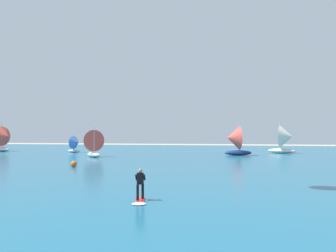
{
  "coord_description": "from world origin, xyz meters",
  "views": [
    {
      "loc": [
        2.67,
        -0.57,
        3.61
      ],
      "look_at": [
        -0.49,
        17.36,
        4.07
      ],
      "focal_mm": 33.26,
      "sensor_mm": 36.0,
      "label": 1
    }
  ],
  "objects_px": {
    "sailboat_mid_right": "(234,140)",
    "sailboat_mid_left": "(4,138)",
    "sailboat_heeled_over": "(76,144)",
    "sailboat_trailing": "(92,143)",
    "kitesurfer": "(140,190)",
    "marker_buoy": "(74,164)",
    "sailboat_leading": "(285,139)"
  },
  "relations": [
    {
      "from": "sailboat_leading",
      "to": "sailboat_mid_left",
      "type": "xyz_separation_m",
      "value": [
        -54.05,
        -3.16,
        -0.02
      ]
    },
    {
      "from": "sailboat_leading",
      "to": "sailboat_mid_right",
      "type": "relative_size",
      "value": 1.07
    },
    {
      "from": "sailboat_heeled_over",
      "to": "marker_buoy",
      "type": "bearing_deg",
      "value": -63.83
    },
    {
      "from": "sailboat_heeled_over",
      "to": "sailboat_mid_right",
      "type": "xyz_separation_m",
      "value": [
        29.16,
        -2.88,
        0.84
      ]
    },
    {
      "from": "kitesurfer",
      "to": "sailboat_mid_right",
      "type": "height_order",
      "value": "sailboat_mid_right"
    },
    {
      "from": "sailboat_leading",
      "to": "marker_buoy",
      "type": "bearing_deg",
      "value": -133.53
    },
    {
      "from": "sailboat_heeled_over",
      "to": "sailboat_trailing",
      "type": "bearing_deg",
      "value": -52.16
    },
    {
      "from": "kitesurfer",
      "to": "sailboat_trailing",
      "type": "relative_size",
      "value": 0.44
    },
    {
      "from": "marker_buoy",
      "to": "sailboat_trailing",
      "type": "bearing_deg",
      "value": 106.3
    },
    {
      "from": "sailboat_trailing",
      "to": "sailboat_mid_left",
      "type": "xyz_separation_m",
      "value": [
        -23.35,
        10.59,
        0.47
      ]
    },
    {
      "from": "kitesurfer",
      "to": "sailboat_heeled_over",
      "type": "distance_m",
      "value": 45.26
    },
    {
      "from": "marker_buoy",
      "to": "kitesurfer",
      "type": "bearing_deg",
      "value": -52.94
    },
    {
      "from": "sailboat_trailing",
      "to": "sailboat_leading",
      "type": "height_order",
      "value": "sailboat_leading"
    },
    {
      "from": "sailboat_mid_left",
      "to": "marker_buoy",
      "type": "distance_m",
      "value": 37.09
    },
    {
      "from": "sailboat_trailing",
      "to": "sailboat_leading",
      "type": "bearing_deg",
      "value": 24.13
    },
    {
      "from": "sailboat_heeled_over",
      "to": "sailboat_leading",
      "type": "xyz_separation_m",
      "value": [
        38.39,
        3.87,
        1.01
      ]
    },
    {
      "from": "kitesurfer",
      "to": "sailboat_mid_left",
      "type": "xyz_separation_m",
      "value": [
        -38.72,
        39.64,
        1.98
      ]
    },
    {
      "from": "kitesurfer",
      "to": "sailboat_leading",
      "type": "relative_size",
      "value": 0.36
    },
    {
      "from": "sailboat_heeled_over",
      "to": "sailboat_leading",
      "type": "height_order",
      "value": "sailboat_leading"
    },
    {
      "from": "kitesurfer",
      "to": "marker_buoy",
      "type": "distance_m",
      "value": 18.62
    },
    {
      "from": "kitesurfer",
      "to": "sailboat_mid_left",
      "type": "distance_m",
      "value": 55.45
    },
    {
      "from": "sailboat_mid_right",
      "to": "kitesurfer",
      "type": "bearing_deg",
      "value": -99.61
    },
    {
      "from": "kitesurfer",
      "to": "sailboat_trailing",
      "type": "height_order",
      "value": "sailboat_trailing"
    },
    {
      "from": "sailboat_mid_right",
      "to": "marker_buoy",
      "type": "relative_size",
      "value": 8.12
    },
    {
      "from": "sailboat_trailing",
      "to": "sailboat_mid_left",
      "type": "bearing_deg",
      "value": 155.6
    },
    {
      "from": "sailboat_leading",
      "to": "kitesurfer",
      "type": "bearing_deg",
      "value": -109.71
    },
    {
      "from": "sailboat_mid_right",
      "to": "sailboat_mid_left",
      "type": "height_order",
      "value": "sailboat_mid_left"
    },
    {
      "from": "marker_buoy",
      "to": "sailboat_heeled_over",
      "type": "bearing_deg",
      "value": 116.17
    },
    {
      "from": "sailboat_heeled_over",
      "to": "sailboat_trailing",
      "type": "relative_size",
      "value": 0.75
    },
    {
      "from": "sailboat_trailing",
      "to": "sailboat_mid_left",
      "type": "distance_m",
      "value": 25.64
    },
    {
      "from": "kitesurfer",
      "to": "sailboat_heeled_over",
      "type": "height_order",
      "value": "sailboat_heeled_over"
    },
    {
      "from": "sailboat_mid_left",
      "to": "marker_buoy",
      "type": "xyz_separation_m",
      "value": [
        27.5,
        -24.79,
        -2.26
      ]
    }
  ]
}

